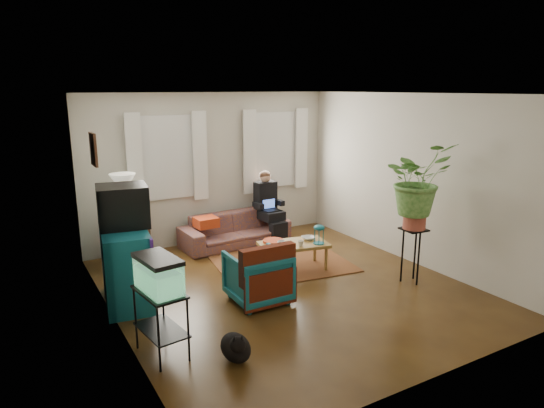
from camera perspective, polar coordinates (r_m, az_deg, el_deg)
floor at (r=6.75m, az=1.73°, el=-9.82°), size 4.50×5.00×0.01m
ceiling at (r=6.19m, az=1.90°, el=12.84°), size 4.50×5.00×0.01m
wall_back at (r=8.53m, az=-7.10°, el=4.17°), size 4.50×0.01×2.60m
wall_front at (r=4.50m, az=18.91°, el=-5.03°), size 4.50×0.01×2.60m
wall_left at (r=5.53m, az=-18.42°, el=-1.56°), size 0.01×5.00×2.60m
wall_right at (r=7.75m, az=16.11°, el=2.79°), size 0.01×5.00×2.60m
window_left at (r=8.20m, az=-12.26°, el=5.36°), size 1.08×0.04×1.38m
window_right at (r=9.03m, az=0.26°, el=6.40°), size 1.08×0.04×1.38m
curtains_left at (r=8.13m, az=-12.08°, el=5.29°), size 1.36×0.06×1.50m
curtains_right at (r=8.97m, az=0.52°, el=6.34°), size 1.36×0.06×1.50m
picture_frame at (r=6.24m, az=-20.19°, el=6.05°), size 0.04×0.32×0.40m
area_rug at (r=7.63m, az=1.11°, el=-6.92°), size 2.20×1.85×0.01m
sofa at (r=8.42m, az=-4.38°, el=-2.40°), size 1.91×0.82×0.74m
seated_person at (r=8.70m, az=-0.47°, el=-0.52°), size 0.49×0.60×1.12m
side_table at (r=7.78m, az=-16.67°, el=-4.23°), size 0.64×0.64×0.75m
table_lamp at (r=7.60m, az=-17.02°, el=0.79°), size 0.48×0.48×0.69m
dresser at (r=6.42m, az=-16.80°, el=-6.97°), size 0.70×1.16×0.98m
crt_tv at (r=6.31m, az=-17.15°, el=-0.21°), size 0.67×0.63×0.52m
aquarium_stand at (r=5.18m, az=-12.90°, el=-13.51°), size 0.43×0.67×0.70m
aquarium at (r=4.96m, az=-13.23°, el=-7.98°), size 0.39×0.61×0.37m
black_cat at (r=5.04m, az=-4.32°, el=-16.18°), size 0.39×0.49×0.36m
armchair at (r=6.23m, az=-1.68°, el=-8.26°), size 0.71×0.67×0.72m
serape_throw at (r=5.95m, az=-0.43°, el=-7.79°), size 0.73×0.18×0.60m
coffee_table at (r=7.32m, az=2.54°, el=-6.17°), size 1.10×0.74×0.42m
cup_a at (r=7.08m, az=1.10°, el=-4.69°), size 0.13×0.13×0.09m
cup_b at (r=7.11m, az=3.39°, el=-4.65°), size 0.11×0.11×0.09m
bowl at (r=7.42m, az=4.29°, el=-4.02°), size 0.23×0.23×0.05m
snack_tray at (r=7.28m, az=0.15°, el=-4.39°), size 0.37×0.37×0.04m
birdcage at (r=7.21m, az=5.55°, el=-3.55°), size 0.19×0.19×0.29m
plant_stand at (r=7.08m, az=16.13°, el=-5.83°), size 0.35×0.35×0.78m
potted_plant at (r=6.84m, az=16.64°, el=1.56°), size 0.95×0.84×0.99m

